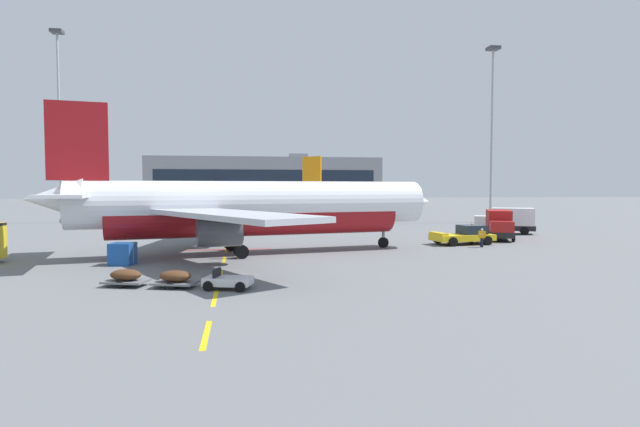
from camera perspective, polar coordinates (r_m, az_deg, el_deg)
The scene contains 13 objects.
ground at distance 68.21m, azimuth 8.83°, elevation -1.84°, with size 400.00×400.00×0.00m, color slate.
apron_paint_markings at distance 62.97m, azimuth -10.03°, elevation -2.24°, with size 8.00×97.14×0.01m.
airliner_foreground at distance 43.74m, azimuth -7.68°, elevation 0.67°, with size 34.71×34.06×12.20m.
pushback_tug at distance 52.58m, azimuth 15.89°, elevation -2.36°, with size 6.33×3.83×2.08m.
airliner_mid_left at distance 101.96m, azimuth -6.72°, elevation 1.83°, with size 27.93×26.49×11.36m.
catering_truck at distance 58.77m, azimuth 19.47°, elevation -1.14°, with size 4.94×7.38×3.14m.
ground_power_truck at distance 66.03m, azimuth 20.18°, elevation -0.71°, with size 7.34×5.22×3.14m.
baggage_train at distance 30.08m, azimuth -15.87°, elevation -7.03°, with size 8.65×3.93×1.14m.
ground_crew_worker at distance 50.43m, azimuth 17.71°, elevation -2.47°, with size 0.54×0.58×1.78m.
uld_cargo_container at distance 40.00m, azimuth -21.28°, elevation -4.25°, with size 1.88×1.85×1.60m.
apron_light_mast_near at distance 91.72m, azimuth -27.25°, elevation 10.63°, with size 1.80×1.80×30.32m.
apron_light_mast_far at distance 87.27m, azimuth 18.75°, elevation 10.39°, with size 1.80×1.80×28.01m.
terminal_satellite at distance 171.04m, azimuth -6.18°, elevation 3.62°, with size 74.57×23.04×16.82m.
Camera 1 is at (19.40, -24.77, 5.70)m, focal length 28.51 mm.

